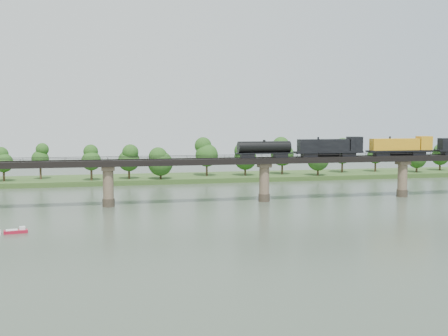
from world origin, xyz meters
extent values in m
plane|color=#364334|center=(0.00, 0.00, 0.00)|extent=(400.00, 400.00, 0.00)
cube|color=#2E4B1E|center=(0.00, 85.00, 0.80)|extent=(300.00, 24.00, 1.60)
cylinder|color=#473A2D|center=(-40.00, 30.00, 1.00)|extent=(3.00, 3.00, 2.00)
cylinder|color=#78624E|center=(-40.00, 30.00, 5.50)|extent=(2.60, 2.60, 9.00)
cube|color=#78624E|center=(-40.00, 30.00, 9.50)|extent=(3.20, 3.20, 1.00)
cylinder|color=#473A2D|center=(0.00, 30.00, 1.00)|extent=(3.00, 3.00, 2.00)
cylinder|color=#78624E|center=(0.00, 30.00, 5.50)|extent=(2.60, 2.60, 9.00)
cube|color=#78624E|center=(0.00, 30.00, 9.50)|extent=(3.20, 3.20, 1.00)
cylinder|color=#473A2D|center=(40.00, 30.00, 1.00)|extent=(3.00, 3.00, 2.00)
cylinder|color=#78624E|center=(40.00, 30.00, 5.50)|extent=(2.60, 2.60, 9.00)
cube|color=#78624E|center=(40.00, 30.00, 9.50)|extent=(3.20, 3.20, 1.00)
cube|color=black|center=(0.00, 30.00, 10.75)|extent=(220.00, 5.00, 1.50)
cube|color=black|center=(0.00, 29.25, 11.58)|extent=(220.00, 0.12, 0.16)
cube|color=black|center=(0.00, 30.75, 11.58)|extent=(220.00, 0.12, 0.16)
cube|color=black|center=(0.00, 27.60, 12.20)|extent=(220.00, 0.10, 0.10)
cube|color=black|center=(0.00, 32.40, 12.20)|extent=(220.00, 0.10, 0.10)
cube|color=black|center=(0.00, 27.60, 11.85)|extent=(0.08, 0.08, 0.70)
cube|color=black|center=(0.00, 32.40, 11.85)|extent=(0.08, 0.08, 0.70)
cylinder|color=#382619|center=(-71.77, 79.88, 3.24)|extent=(0.70, 0.70, 3.27)
sphere|color=#1C4714|center=(-71.77, 79.88, 7.60)|extent=(6.20, 6.20, 6.20)
sphere|color=#1C4714|center=(-71.77, 79.88, 10.32)|extent=(4.65, 4.65, 4.65)
cylinder|color=#382619|center=(-60.94, 84.18, 3.46)|extent=(0.70, 0.70, 3.71)
sphere|color=#1C4714|center=(-60.94, 84.18, 8.41)|extent=(5.67, 5.67, 5.67)
sphere|color=#1C4714|center=(-60.94, 84.18, 11.50)|extent=(4.25, 4.25, 4.25)
cylinder|color=#382619|center=(-44.43, 76.31, 3.35)|extent=(0.70, 0.70, 3.51)
sphere|color=#1C4714|center=(-44.43, 76.31, 8.03)|extent=(6.31, 6.31, 6.31)
sphere|color=#1C4714|center=(-44.43, 76.31, 10.96)|extent=(4.73, 4.73, 4.73)
cylinder|color=#382619|center=(-32.24, 78.84, 3.27)|extent=(0.70, 0.70, 3.34)
sphere|color=#1C4714|center=(-32.24, 78.84, 7.73)|extent=(7.18, 7.18, 7.18)
sphere|color=#1C4714|center=(-32.24, 78.84, 10.52)|extent=(5.39, 5.39, 5.39)
cylinder|color=#382619|center=(-22.01, 76.15, 3.01)|extent=(0.70, 0.70, 2.83)
sphere|color=#1C4714|center=(-22.01, 76.15, 6.78)|extent=(8.26, 8.26, 8.26)
sphere|color=#1C4714|center=(-22.01, 76.15, 9.14)|extent=(6.19, 6.19, 6.19)
cylinder|color=#382619|center=(-5.04, 82.68, 3.58)|extent=(0.70, 0.70, 3.96)
sphere|color=#1C4714|center=(-5.04, 82.68, 8.87)|extent=(8.07, 8.07, 8.07)
sphere|color=#1C4714|center=(-5.04, 82.68, 12.17)|extent=(6.05, 6.05, 6.05)
cylinder|color=#382619|center=(8.52, 81.14, 3.23)|extent=(0.70, 0.70, 3.27)
sphere|color=#1C4714|center=(8.52, 81.14, 7.59)|extent=(8.03, 8.03, 8.03)
sphere|color=#1C4714|center=(8.52, 81.14, 10.31)|extent=(6.02, 6.02, 6.02)
cylinder|color=#382619|center=(22.65, 82.31, 3.56)|extent=(0.70, 0.70, 3.92)
sphere|color=#1C4714|center=(22.65, 82.31, 8.79)|extent=(8.29, 8.29, 8.29)
sphere|color=#1C4714|center=(22.65, 82.31, 12.05)|extent=(6.21, 6.21, 6.21)
cylinder|color=#382619|center=(33.59, 75.35, 3.11)|extent=(0.70, 0.70, 3.02)
sphere|color=#1C4714|center=(33.59, 75.35, 7.15)|extent=(7.74, 7.74, 7.74)
sphere|color=#1C4714|center=(33.59, 75.35, 9.67)|extent=(5.80, 5.80, 5.80)
cylinder|color=#382619|center=(46.81, 84.03, 3.50)|extent=(0.70, 0.70, 3.80)
sphere|color=#1C4714|center=(46.81, 84.03, 8.56)|extent=(7.47, 7.47, 7.47)
sphere|color=#1C4714|center=(46.81, 84.03, 11.73)|extent=(5.60, 5.60, 5.60)
cylinder|color=#382619|center=(60.48, 84.26, 3.29)|extent=(0.70, 0.70, 3.38)
sphere|color=#1C4714|center=(60.48, 84.26, 7.80)|extent=(6.23, 6.23, 6.23)
sphere|color=#1C4714|center=(60.48, 84.26, 10.62)|extent=(4.67, 4.67, 4.67)
cylinder|color=#382619|center=(74.35, 78.39, 2.99)|extent=(0.70, 0.70, 2.77)
sphere|color=#1C4714|center=(74.35, 78.39, 6.68)|extent=(7.04, 7.04, 7.04)
sphere|color=#1C4714|center=(74.35, 78.39, 8.99)|extent=(5.28, 5.28, 5.28)
cylinder|color=#382619|center=(87.62, 83.57, 3.07)|extent=(0.70, 0.70, 2.94)
sphere|color=#1C4714|center=(87.62, 83.57, 7.00)|extent=(6.73, 6.73, 6.73)
sphere|color=#1C4714|center=(87.62, 83.57, 9.45)|extent=(5.05, 5.05, 5.05)
cube|color=black|center=(44.36, 30.00, 12.05)|extent=(3.99, 2.40, 1.10)
cube|color=black|center=(33.37, 30.00, 12.05)|extent=(3.99, 2.40, 1.10)
cube|color=black|center=(38.87, 30.00, 12.75)|extent=(18.97, 3.00, 0.50)
cube|color=orange|center=(37.37, 30.00, 14.60)|extent=(13.98, 2.70, 3.20)
cube|color=orange|center=(46.36, 30.00, 14.90)|extent=(3.59, 3.00, 3.79)
cylinder|color=black|center=(38.87, 30.00, 12.20)|extent=(5.99, 1.40, 1.40)
cube|color=black|center=(23.39, 30.00, 12.05)|extent=(3.99, 2.40, 1.10)
cube|color=black|center=(12.40, 30.00, 12.05)|extent=(3.99, 2.40, 1.10)
cube|color=black|center=(17.90, 30.00, 12.75)|extent=(18.97, 3.00, 0.50)
cube|color=black|center=(16.40, 30.00, 14.60)|extent=(13.98, 2.70, 3.20)
cube|color=black|center=(25.39, 30.00, 14.90)|extent=(3.59, 3.00, 3.79)
cylinder|color=black|center=(17.90, 30.00, 12.20)|extent=(5.99, 1.40, 1.40)
cube|color=black|center=(4.42, 30.00, 12.05)|extent=(3.50, 2.20, 1.10)
cube|color=black|center=(-4.57, 30.00, 12.05)|extent=(3.50, 2.20, 1.10)
cube|color=black|center=(-0.08, 30.00, 12.70)|extent=(14.98, 2.40, 0.30)
cylinder|color=black|center=(-0.08, 30.00, 14.30)|extent=(13.98, 3.00, 3.00)
cylinder|color=black|center=(-0.08, 30.00, 15.89)|extent=(0.70, 0.70, 0.50)
cube|color=maroon|center=(-57.87, 0.98, 0.30)|extent=(4.51, 2.24, 0.60)
cube|color=white|center=(-58.55, 0.86, 0.65)|extent=(2.26, 1.62, 0.22)
cube|color=white|center=(-56.67, 1.18, 0.91)|extent=(1.19, 1.19, 0.60)
camera|label=1|loc=(-42.55, -109.80, 21.60)|focal=45.00mm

